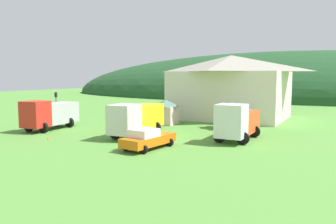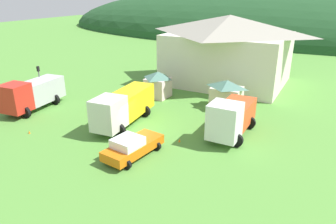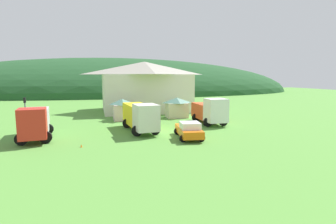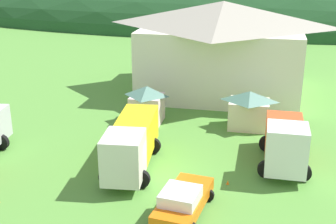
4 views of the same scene
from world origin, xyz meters
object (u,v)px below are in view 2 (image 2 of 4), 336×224
at_px(play_shed_pink, 158,84).
at_px(traffic_cone_mid_row, 29,133).
at_px(service_pickup_orange, 132,146).
at_px(traffic_cone_near_pickup, 179,142).
at_px(heavy_rig_white, 231,117).
at_px(traffic_light_west, 40,80).
at_px(depot_building, 228,49).
at_px(crane_truck_red, 32,93).
at_px(play_shed_cream, 227,94).
at_px(flatbed_truck_yellow, 123,106).

bearing_deg(play_shed_pink, traffic_cone_mid_row, -109.22).
xyz_separation_m(service_pickup_orange, traffic_cone_near_pickup, (1.99, 3.77, -0.83)).
bearing_deg(heavy_rig_white, traffic_cone_near_pickup, -46.34).
relative_size(play_shed_pink, traffic_light_west, 0.76).
height_order(play_shed_pink, traffic_cone_mid_row, play_shed_pink).
height_order(depot_building, crane_truck_red, depot_building).
relative_size(play_shed_cream, flatbed_truck_yellow, 0.40).
relative_size(depot_building, flatbed_truck_yellow, 1.91).
distance_m(flatbed_truck_yellow, traffic_cone_near_pickup, 6.38).
xyz_separation_m(play_shed_pink, traffic_cone_mid_row, (-4.79, -13.75, -1.53)).
xyz_separation_m(play_shed_cream, service_pickup_orange, (-2.72, -13.19, -0.69)).
distance_m(traffic_light_west, traffic_cone_mid_row, 8.91).
bearing_deg(service_pickup_orange, heavy_rig_white, 150.22).
distance_m(play_shed_pink, heavy_rig_white, 12.06).
distance_m(depot_building, crane_truck_red, 23.99).
xyz_separation_m(play_shed_cream, flatbed_truck_yellow, (-6.80, -8.61, 0.24)).
bearing_deg(traffic_light_west, traffic_cone_mid_row, -48.63).
bearing_deg(crane_truck_red, depot_building, 137.53).
relative_size(crane_truck_red, traffic_cone_near_pickup, 13.62).
bearing_deg(play_shed_pink, traffic_cone_near_pickup, -51.39).
distance_m(crane_truck_red, flatbed_truck_yellow, 10.42).
bearing_deg(flatbed_truck_yellow, traffic_cone_near_pickup, 76.80).
bearing_deg(depot_building, traffic_cone_near_pickup, -82.81).
distance_m(flatbed_truck_yellow, heavy_rig_white, 9.56).
bearing_deg(traffic_cone_near_pickup, traffic_light_west, 174.35).
height_order(play_shed_pink, crane_truck_red, crane_truck_red).
xyz_separation_m(play_shed_pink, service_pickup_orange, (5.25, -12.84, -0.70)).
distance_m(play_shed_cream, service_pickup_orange, 13.49).
xyz_separation_m(crane_truck_red, service_pickup_orange, (14.42, -3.31, -0.91)).
bearing_deg(crane_truck_red, traffic_cone_mid_row, 39.76).
distance_m(flatbed_truck_yellow, traffic_cone_mid_row, 8.30).
height_order(heavy_rig_white, traffic_cone_near_pickup, heavy_rig_white).
distance_m(depot_building, play_shed_pink, 11.25).
relative_size(play_shed_cream, service_pickup_orange, 0.63).
distance_m(depot_building, traffic_cone_mid_row, 25.77).
relative_size(crane_truck_red, service_pickup_orange, 1.37).
height_order(play_shed_pink, traffic_cone_near_pickup, play_shed_pink).
height_order(flatbed_truck_yellow, service_pickup_orange, flatbed_truck_yellow).
bearing_deg(play_shed_cream, play_shed_pink, -177.46).
bearing_deg(heavy_rig_white, depot_building, -160.42).
distance_m(heavy_rig_white, traffic_light_west, 20.98).
height_order(heavy_rig_white, service_pickup_orange, heavy_rig_white).
relative_size(traffic_cone_near_pickup, traffic_cone_mid_row, 0.96).
xyz_separation_m(depot_building, traffic_cone_mid_row, (-9.67, -23.47, -4.43)).
height_order(play_shed_cream, traffic_cone_near_pickup, play_shed_cream).
xyz_separation_m(depot_building, traffic_light_west, (-15.33, -17.03, -2.01)).
height_order(heavy_rig_white, traffic_light_west, traffic_light_west).
xyz_separation_m(heavy_rig_white, traffic_cone_mid_row, (-15.26, -7.75, -1.72)).
xyz_separation_m(flatbed_truck_yellow, traffic_cone_mid_row, (-5.96, -5.49, -1.76)).
bearing_deg(crane_truck_red, traffic_cone_near_pickup, 85.27).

